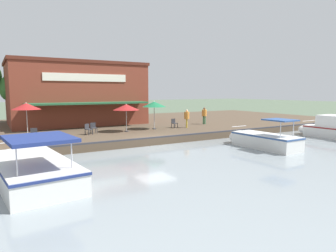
% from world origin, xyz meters
% --- Properties ---
extents(ground_plane, '(220.00, 220.00, 0.00)m').
position_xyz_m(ground_plane, '(0.00, 0.00, 0.00)').
color(ground_plane, '#4C5B47').
extents(quay_deck, '(22.00, 56.00, 0.60)m').
position_xyz_m(quay_deck, '(-11.00, 0.00, 0.30)').
color(quay_deck, '#4C3D2D').
rests_on(quay_deck, ground).
extents(quay_edge_fender, '(0.20, 50.40, 0.10)m').
position_xyz_m(quay_edge_fender, '(-0.10, 0.00, 0.65)').
color(quay_edge_fender, '#2D2D33').
rests_on(quay_edge_fender, quay_deck).
extents(waterfront_restaurant, '(10.65, 13.11, 6.31)m').
position_xyz_m(waterfront_restaurant, '(-13.56, -2.24, 3.76)').
color(waterfront_restaurant, brown).
rests_on(waterfront_restaurant, quay_deck).
extents(patio_umbrella_mid_patio_left, '(2.21, 2.21, 2.35)m').
position_xyz_m(patio_umbrella_mid_patio_left, '(-4.51, -0.31, 2.66)').
color(patio_umbrella_mid_patio_left, '#B7B7B7').
rests_on(patio_umbrella_mid_patio_left, quay_deck).
extents(patio_umbrella_far_corner, '(2.17, 2.17, 2.52)m').
position_xyz_m(patio_umbrella_far_corner, '(-4.81, 2.51, 2.83)').
color(patio_umbrella_far_corner, '#B7B7B7').
rests_on(patio_umbrella_far_corner, quay_deck).
extents(patio_umbrella_by_entrance, '(2.01, 2.01, 2.58)m').
position_xyz_m(patio_umbrella_by_entrance, '(-5.02, -7.87, 2.90)').
color(patio_umbrella_by_entrance, '#B7B7B7').
rests_on(patio_umbrella_by_entrance, quay_deck).
extents(cafe_chair_under_first_umbrella, '(0.48, 0.48, 0.85)m').
position_xyz_m(cafe_chair_under_first_umbrella, '(-4.72, 4.56, 1.08)').
color(cafe_chair_under_first_umbrella, '#2D2D33').
rests_on(cafe_chair_under_first_umbrella, quay_deck).
extents(cafe_chair_back_row_seat, '(0.48, 0.48, 0.85)m').
position_xyz_m(cafe_chair_back_row_seat, '(-3.48, -7.62, 1.08)').
color(cafe_chair_back_row_seat, '#2D2D33').
rests_on(cafe_chair_back_row_seat, quay_deck).
extents(cafe_chair_beside_entrance, '(0.59, 0.59, 0.85)m').
position_xyz_m(cafe_chair_beside_entrance, '(-4.36, -3.61, 1.08)').
color(cafe_chair_beside_entrance, '#2D2D33').
rests_on(cafe_chair_beside_entrance, quay_deck).
extents(cafe_chair_far_corner_seat, '(0.46, 0.46, 0.85)m').
position_xyz_m(cafe_chair_far_corner_seat, '(-4.97, -3.00, 1.08)').
color(cafe_chair_far_corner_seat, '#2D2D33').
rests_on(cafe_chair_far_corner_seat, quay_deck).
extents(person_at_quay_edge, '(0.49, 0.49, 1.74)m').
position_xyz_m(person_at_quay_edge, '(-5.77, 8.90, 1.70)').
color(person_at_quay_edge, '#337547').
rests_on(person_at_quay_edge, quay_deck).
extents(person_mid_patio, '(0.48, 0.48, 1.70)m').
position_xyz_m(person_mid_patio, '(-4.14, 5.58, 1.67)').
color(person_mid_patio, gold).
rests_on(person_mid_patio, quay_deck).
extents(motorboat_second_along, '(7.88, 3.37, 2.16)m').
position_xyz_m(motorboat_second_along, '(4.42, -8.79, 0.65)').
color(motorboat_second_along, silver).
rests_on(motorboat_second_along, river_water).
extents(motorboat_distant_upstream, '(5.57, 1.98, 2.09)m').
position_xyz_m(motorboat_distant_upstream, '(4.31, 6.03, 0.63)').
color(motorboat_distant_upstream, silver).
rests_on(motorboat_distant_upstream, river_water).
extents(tree_downstream_bank, '(3.46, 3.30, 5.40)m').
position_xyz_m(tree_downstream_bank, '(-17.70, -7.68, 4.26)').
color(tree_downstream_bank, brown).
rests_on(tree_downstream_bank, quay_deck).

